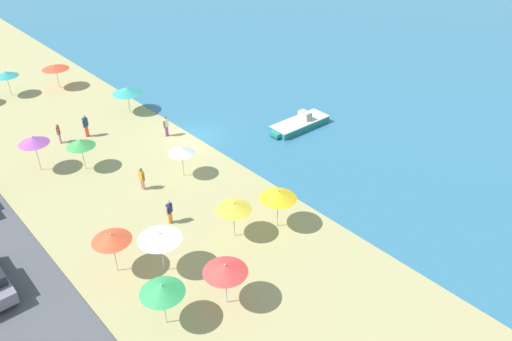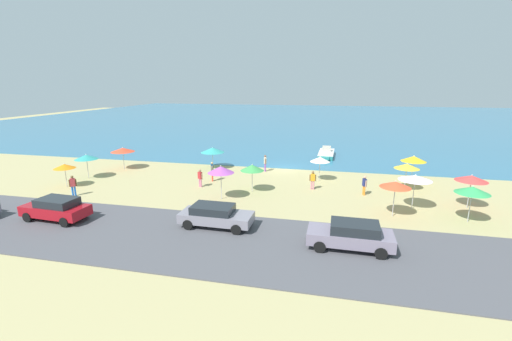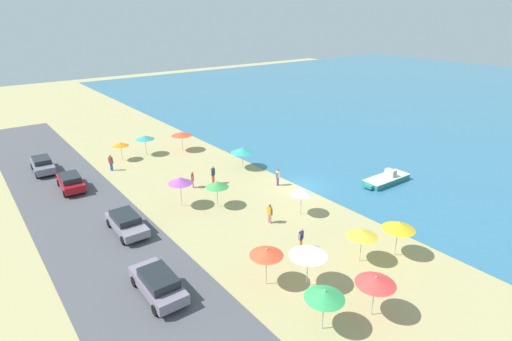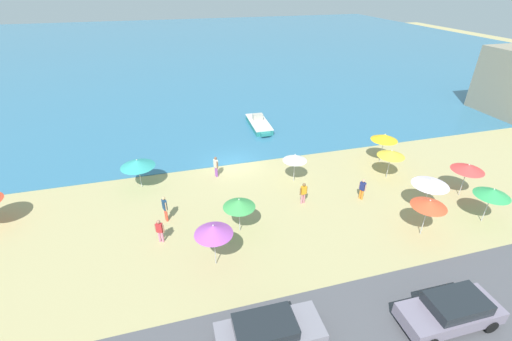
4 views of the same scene
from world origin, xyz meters
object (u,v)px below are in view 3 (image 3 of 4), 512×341
Objects in this scene: beach_umbrella_4 at (120,144)px; skiff_nearshore at (386,179)px; beach_umbrella_5 at (266,252)px; parked_car_1 at (71,181)px; beach_umbrella_11 at (243,150)px; parked_car_2 at (126,222)px; beach_umbrella_6 at (376,281)px; parked_car_4 at (43,165)px; beach_umbrella_12 at (180,180)px; bather_0 at (278,176)px; parked_car_3 at (158,283)px; beach_umbrella_0 at (308,253)px; beach_umbrella_9 at (302,192)px; beach_umbrella_3 at (145,137)px; bather_3 at (301,237)px; beach_umbrella_1 at (325,294)px; bather_2 at (270,213)px; bather_4 at (111,162)px; beach_umbrella_10 at (182,134)px; bather_1 at (193,179)px; beach_umbrella_8 at (217,184)px; bather_5 at (213,174)px; beach_umbrella_7 at (399,226)px; beach_umbrella_2 at (362,233)px.

skiff_nearshore is at bearing 39.37° from beach_umbrella_4.
beach_umbrella_5 reaches higher than parked_car_1.
beach_umbrella_11 is 15.58m from parked_car_2.
parked_car_4 is at bearing -163.99° from beach_umbrella_6.
beach_umbrella_12 is 9.55m from bather_0.
bather_0 reaches higher than parked_car_3.
beach_umbrella_5 reaches higher than parked_car_2.
beach_umbrella_9 is at bearing 138.73° from beach_umbrella_0.
beach_umbrella_3 is 25.31m from bather_3.
beach_umbrella_1 is at bearing 15.53° from parked_car_2.
beach_umbrella_1 is 12.67m from beach_umbrella_9.
bather_4 reaches higher than bather_2.
beach_umbrella_6 is 18.02m from bather_0.
bather_4 is (1.32, -8.93, -1.10)m from beach_umbrella_10.
beach_umbrella_0 is 0.56× the size of parked_car_3.
bather_3 is at bearing 26.37° from parked_car_1.
beach_umbrella_4 is 11.72m from bather_1.
bather_4 reaches higher than bather_1.
beach_umbrella_10 is 20.17m from bather_2.
beach_umbrella_0 is 2.45m from beach_umbrella_5.
beach_umbrella_8 is (16.13, 2.30, 0.19)m from beach_umbrella_4.
bather_2 is at bearing -3.48° from bather_5.
beach_umbrella_11 is at bearing 130.71° from beach_umbrella_8.
beach_umbrella_9 is at bearing -0.02° from beach_umbrella_10.
bather_3 is 0.35× the size of parked_car_3.
parked_car_2 is (13.17, -3.36, -0.15)m from bather_4.
beach_umbrella_3 is at bearing 177.89° from beach_umbrella_8.
beach_umbrella_5 is at bearing -13.00° from bather_1.
parked_car_4 is (-29.72, -8.60, -1.48)m from beach_umbrella_0.
beach_umbrella_5 is 1.48× the size of bather_0.
beach_umbrella_5 is at bearing -17.20° from beach_umbrella_8.
parked_car_1 is (3.91, -13.55, -1.21)m from beach_umbrella_10.
beach_umbrella_1 is at bearing -38.46° from beach_umbrella_9.
beach_umbrella_9 is at bearing 81.45° from bather_2.
bather_5 reaches higher than bather_4.
bather_0 is at bearing 88.89° from parked_car_2.
bather_0 is (15.86, 9.22, -0.90)m from beach_umbrella_4.
beach_umbrella_5 is at bearing 2.41° from bather_4.
bather_1 is 0.99× the size of bather_3.
beach_umbrella_6 is 0.93× the size of beach_umbrella_12.
beach_umbrella_11 is (-18.15, 8.33, -0.32)m from beach_umbrella_0.
beach_umbrella_3 reaches higher than beach_umbrella_10.
beach_umbrella_7 is (29.66, 7.89, 0.40)m from beach_umbrella_4.
bather_5 is 16.71m from skiff_nearshore.
skiff_nearshore is at bearing 27.92° from beach_umbrella_10.
beach_umbrella_11 is (10.28, 6.30, -0.07)m from beach_umbrella_3.
parked_car_4 is at bearing -124.34° from beach_umbrella_11.
beach_umbrella_4 is at bearing -169.24° from beach_umbrella_2.
bather_4 is at bearing -173.67° from beach_umbrella_0.
parked_car_1 is (-5.18, -15.83, -1.15)m from beach_umbrella_11.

